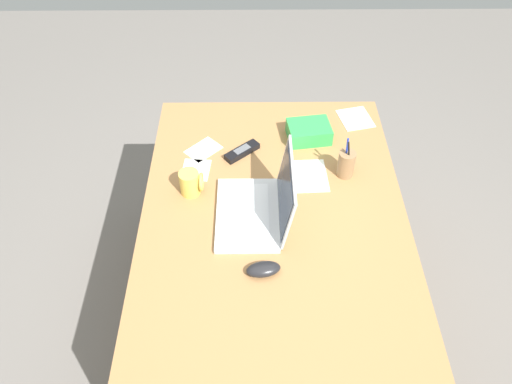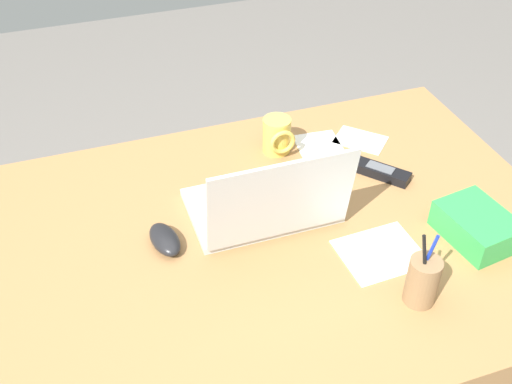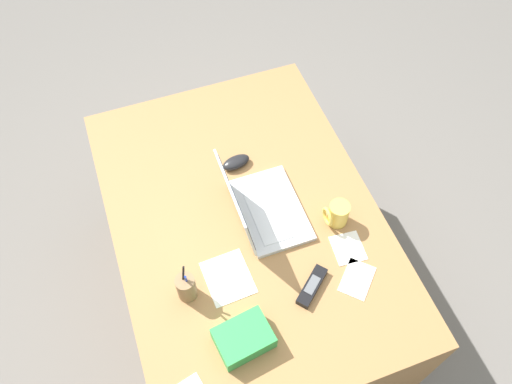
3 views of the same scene
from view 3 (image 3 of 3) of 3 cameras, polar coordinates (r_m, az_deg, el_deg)
name	(u,v)px [view 3 (image 3 of 3)]	position (r m, az deg, el deg)	size (l,w,h in m)	color
ground_plane	(248,293)	(2.54, -0.92, -11.10)	(6.00, 6.00, 0.00)	slate
desk	(247,260)	(2.20, -1.05, -7.51)	(1.37, 0.95, 0.73)	#9E7042
laptop	(259,208)	(1.85, 0.38, -1.74)	(0.34, 0.26, 0.24)	silver
computer_mouse	(236,162)	(2.00, -2.23, 3.31)	(0.06, 0.11, 0.04)	black
coffee_mug_white	(337,214)	(1.86, 9.00, -2.42)	(0.07, 0.09, 0.10)	#E0BC4C
cordless_phone	(312,286)	(1.76, 6.22, -10.34)	(0.13, 0.15, 0.03)	black
pen_holder	(186,287)	(1.71, -7.74, -10.41)	(0.06, 0.06, 0.18)	olive
snack_bag	(244,338)	(1.66, -1.39, -15.89)	(0.13, 0.17, 0.07)	green
paper_note_left	(357,279)	(1.80, 11.14, -9.45)	(0.09, 0.13, 0.00)	white
paper_note_right	(228,278)	(1.77, -3.11, -9.45)	(0.18, 0.15, 0.00)	white
paper_note_front	(348,248)	(1.85, 10.16, -6.14)	(0.12, 0.11, 0.00)	white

